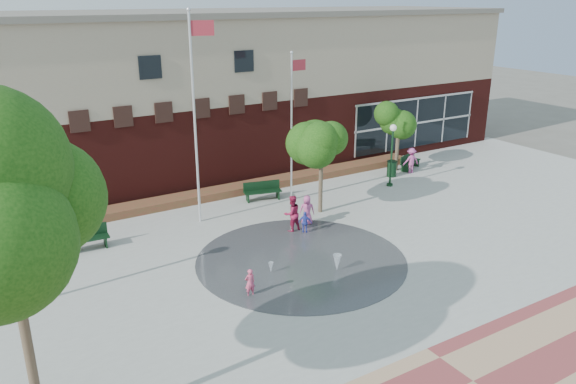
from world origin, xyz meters
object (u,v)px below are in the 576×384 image
tree_big_left (4,214)px  child_splash (250,283)px  bench_left (84,243)px  trash_can (392,169)px  flagpole_left (195,109)px  flagpole_right (292,120)px

tree_big_left → child_splash: bearing=26.5°
tree_big_left → child_splash: size_ratio=7.89×
bench_left → trash_can: 17.64m
flagpole_left → flagpole_right: flagpole_left is taller
flagpole_left → child_splash: bearing=-84.8°
flagpole_right → bench_left: flagpole_right is taller
flagpole_right → child_splash: flagpole_right is taller
bench_left → trash_can: bench_left is taller
trash_can → tree_big_left: (-20.86, -11.59, 5.37)m
tree_big_left → flagpole_left: bearing=51.8°
flagpole_right → tree_big_left: tree_big_left is taller
trash_can → tree_big_left: bearing=-151.0°
bench_left → flagpole_right: bearing=7.0°
bench_left → child_splash: size_ratio=1.97×
trash_can → flagpole_right: bearing=-177.5°
flagpole_left → child_splash: (-1.26, -7.29, -4.80)m
trash_can → tree_big_left: size_ratio=0.12×
trash_can → child_splash: child_splash is taller
flagpole_right → trash_can: flagpole_right is taller
tree_big_left → child_splash: (7.38, 3.68, -5.34)m
flagpole_right → bench_left: bearing=178.4°
child_splash → tree_big_left: bearing=27.9°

